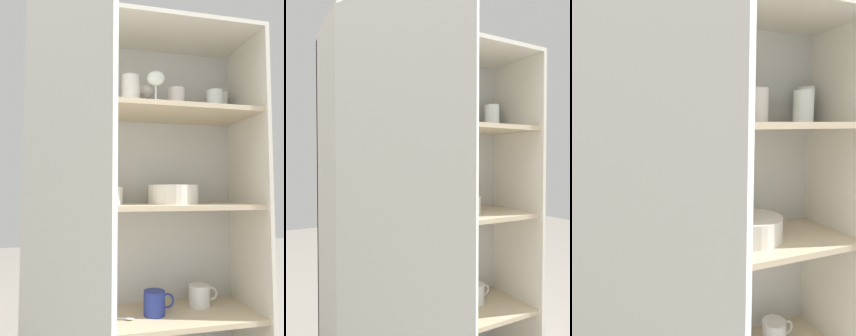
% 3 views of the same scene
% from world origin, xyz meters
% --- Properties ---
extents(cupboard_back_panel, '(0.94, 0.02, 1.49)m').
position_xyz_m(cupboard_back_panel, '(0.00, 0.33, 0.75)').
color(cupboard_back_panel, silver).
rests_on(cupboard_back_panel, ground_plane).
extents(cupboard_side_left, '(0.02, 0.36, 1.49)m').
position_xyz_m(cupboard_side_left, '(-0.46, 0.16, 0.75)').
color(cupboard_side_left, silver).
rests_on(cupboard_side_left, ground_plane).
extents(cupboard_side_right, '(0.02, 0.36, 1.49)m').
position_xyz_m(cupboard_side_right, '(0.46, 0.16, 0.75)').
color(cupboard_side_right, silver).
rests_on(cupboard_side_right, ground_plane).
extents(cupboard_top_panel, '(0.94, 0.36, 0.02)m').
position_xyz_m(cupboard_top_panel, '(0.00, 0.16, 1.50)').
color(cupboard_top_panel, silver).
rests_on(cupboard_top_panel, cupboard_side_left).
extents(shelf_board_lower, '(0.90, 0.32, 0.02)m').
position_xyz_m(shelf_board_lower, '(0.00, 0.16, 0.31)').
color(shelf_board_lower, beige).
extents(shelf_board_middle, '(0.90, 0.32, 0.02)m').
position_xyz_m(shelf_board_middle, '(0.00, 0.16, 0.75)').
color(shelf_board_middle, beige).
extents(shelf_board_upper, '(0.90, 0.32, 0.02)m').
position_xyz_m(shelf_board_upper, '(0.00, 0.16, 1.15)').
color(shelf_board_upper, beige).
extents(cupboard_door, '(0.26, 0.41, 1.49)m').
position_xyz_m(cupboard_door, '(-0.35, -0.22, 0.75)').
color(cupboard_door, silver).
rests_on(cupboard_door, ground_plane).
extents(tumbler_glass_0, '(0.08, 0.08, 0.11)m').
position_xyz_m(tumbler_glass_0, '(0.14, 0.19, 1.22)').
color(tumbler_glass_0, silver).
rests_on(tumbler_glass_0, shelf_board_upper).
extents(tumbler_glass_1, '(0.07, 0.07, 0.11)m').
position_xyz_m(tumbler_glass_1, '(0.31, 0.17, 1.22)').
color(tumbler_glass_1, white).
rests_on(tumbler_glass_1, shelf_board_upper).
extents(tumbler_glass_2, '(0.08, 0.08, 0.13)m').
position_xyz_m(tumbler_glass_2, '(-0.08, 0.14, 1.23)').
color(tumbler_glass_2, white).
rests_on(tumbler_glass_2, shelf_board_upper).
extents(tumbler_glass_3, '(0.07, 0.07, 0.13)m').
position_xyz_m(tumbler_glass_3, '(-0.27, 0.16, 1.23)').
color(tumbler_glass_3, silver).
rests_on(tumbler_glass_3, shelf_board_upper).
extents(tumbler_glass_4, '(0.06, 0.06, 0.13)m').
position_xyz_m(tumbler_glass_4, '(0.39, 0.26, 1.23)').
color(tumbler_glass_4, white).
rests_on(tumbler_glass_4, shelf_board_upper).
extents(wine_glass_0, '(0.07, 0.07, 0.14)m').
position_xyz_m(wine_glass_0, '(0.01, 0.09, 1.27)').
color(wine_glass_0, white).
rests_on(wine_glass_0, shelf_board_upper).
extents(wine_glass_1, '(0.08, 0.08, 0.15)m').
position_xyz_m(wine_glass_1, '(-0.23, 0.26, 1.27)').
color(wine_glass_1, white).
rests_on(wine_glass_1, shelf_board_upper).
extents(wine_glass_2, '(0.08, 0.08, 0.14)m').
position_xyz_m(wine_glass_2, '(0.01, 0.25, 1.26)').
color(wine_glass_2, silver).
rests_on(wine_glass_2, shelf_board_upper).
extents(plate_stack_white, '(0.23, 0.23, 0.07)m').
position_xyz_m(plate_stack_white, '(-0.22, 0.18, 0.80)').
color(plate_stack_white, white).
rests_on(plate_stack_white, shelf_board_middle).
extents(mixing_bowl_large, '(0.21, 0.21, 0.08)m').
position_xyz_m(mixing_bowl_large, '(0.11, 0.18, 0.81)').
color(mixing_bowl_large, silver).
rests_on(mixing_bowl_large, shelf_board_middle).
extents(coffee_mug_primary, '(0.13, 0.09, 0.10)m').
position_xyz_m(coffee_mug_primary, '(0.03, 0.15, 0.36)').
color(coffee_mug_primary, '#283893').
rests_on(coffee_mug_primary, shelf_board_lower).
extents(coffee_mug_extra_1, '(0.13, 0.09, 0.09)m').
position_xyz_m(coffee_mug_extra_1, '(0.24, 0.21, 0.36)').
color(coffee_mug_extra_1, white).
rests_on(coffee_mug_extra_1, shelf_board_lower).
extents(serving_spoon, '(0.17, 0.08, 0.01)m').
position_xyz_m(serving_spoon, '(-0.14, 0.14, 0.32)').
color(serving_spoon, silver).
rests_on(serving_spoon, shelf_board_lower).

